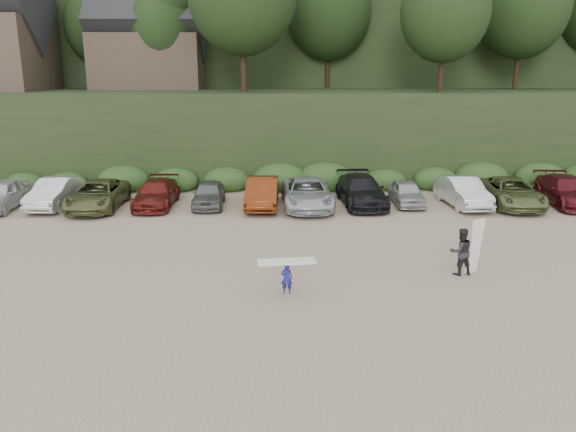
{
  "coord_description": "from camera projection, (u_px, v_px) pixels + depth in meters",
  "views": [
    {
      "loc": [
        -2.53,
        -20.78,
        7.63
      ],
      "look_at": [
        -1.95,
        3.0,
        1.3
      ],
      "focal_mm": 35.0,
      "sensor_mm": 36.0,
      "label": 1
    }
  ],
  "objects": [
    {
      "name": "child_surfer",
      "position": [
        287.0,
        271.0,
        19.34
      ],
      "size": [
        2.06,
        0.77,
        1.21
      ],
      "color": "navy",
      "rests_on": "ground"
    },
    {
      "name": "parked_cars",
      "position": [
        330.0,
        193.0,
        31.55
      ],
      "size": [
        39.38,
        6.44,
        1.65
      ],
      "color": "silver",
      "rests_on": "ground"
    },
    {
      "name": "ground",
      "position": [
        339.0,
        267.0,
        22.09
      ],
      "size": [
        120.0,
        120.0,
        0.0
      ],
      "primitive_type": "plane",
      "color": "tan",
      "rests_on": "ground"
    },
    {
      "name": "hillside_backdrop",
      "position": [
        297.0,
        28.0,
        53.91
      ],
      "size": [
        90.0,
        41.5,
        28.0
      ],
      "color": "black",
      "rests_on": "ground"
    },
    {
      "name": "adult_surfer",
      "position": [
        462.0,
        251.0,
        21.11
      ],
      "size": [
        1.39,
        0.84,
        2.15
      ],
      "color": "black",
      "rests_on": "ground"
    }
  ]
}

